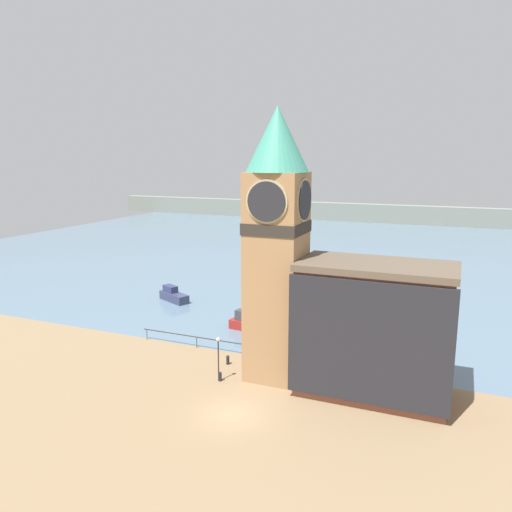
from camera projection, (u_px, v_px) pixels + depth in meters
name	position (u px, v px, depth m)	size (l,w,h in m)	color
ground_plane	(232.00, 415.00, 35.03)	(160.00, 160.00, 0.00)	#846B4C
water	(384.00, 248.00, 98.80)	(160.00, 120.00, 0.00)	slate
far_shoreline	(407.00, 215.00, 134.54)	(180.00, 3.00, 5.00)	gray
pier_railing	(197.00, 338.00, 47.25)	(11.87, 0.08, 1.09)	#333338
clock_tower	(277.00, 239.00, 39.17)	(4.88, 4.88, 21.63)	#9E754C
pier_building	(374.00, 330.00, 37.30)	(11.47, 6.23, 10.22)	brown
boat_near	(255.00, 324.00, 51.74)	(6.35, 2.22, 2.04)	maroon
boat_far	(173.00, 295.00, 62.68)	(4.75, 3.28, 1.86)	#333856
mooring_bollard_near	(220.00, 376.00, 40.30)	(0.26, 0.26, 0.80)	black
mooring_bollard_far	(228.00, 359.00, 43.55)	(0.29, 0.29, 0.83)	black
lamp_post	(218.00, 350.00, 39.89)	(0.32, 0.32, 3.71)	black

